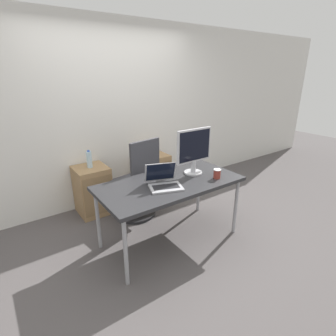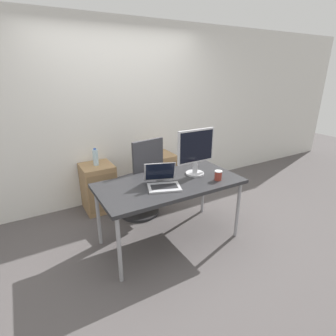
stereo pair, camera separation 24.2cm
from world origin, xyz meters
name	(u,v)px [view 2 (the right image)]	position (x,y,z in m)	size (l,w,h in m)	color
ground_plane	(170,239)	(0.00, 0.00, 0.00)	(14.00, 14.00, 0.00)	#514C4C
wall_back	(121,115)	(0.00, 1.42, 1.30)	(10.00, 0.05, 2.60)	silver
desk	(170,186)	(0.00, 0.00, 0.70)	(1.60, 0.80, 0.75)	#28282B
office_chair	(141,186)	(-0.04, 0.70, 0.43)	(0.56, 0.59, 1.12)	#232326
cabinet_left	(99,187)	(-0.50, 1.16, 0.34)	(0.43, 0.45, 0.68)	#99754C
cabinet_right	(160,174)	(0.49, 1.16, 0.34)	(0.43, 0.45, 0.68)	#99754C
water_bottle	(96,157)	(-0.50, 1.16, 0.79)	(0.07, 0.07, 0.24)	silver
laptop_center	(163,182)	(-0.13, -0.06, 0.80)	(0.40, 0.41, 0.24)	#ADADB2
monitor	(196,151)	(0.37, 0.05, 1.04)	(0.48, 0.22, 0.54)	#B7B7BC
coffee_cup_white	(167,174)	(0.02, 0.11, 0.80)	(0.07, 0.07, 0.10)	white
coffee_cup_brown	(218,175)	(0.50, -0.23, 0.81)	(0.08, 0.08, 0.11)	maroon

